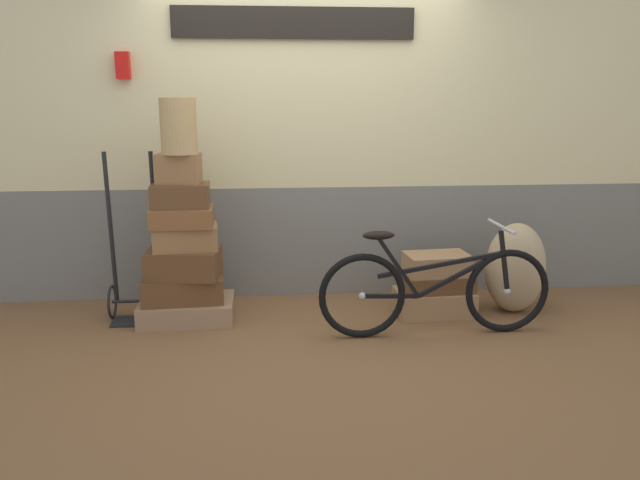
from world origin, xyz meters
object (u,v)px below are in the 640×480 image
(suitcase_6, at_px, (178,169))
(suitcase_3, at_px, (186,237))
(burlap_sack, at_px, (515,268))
(suitcase_7, at_px, (434,302))
(suitcase_5, at_px, (180,195))
(suitcase_9, at_px, (437,264))
(wicker_basket, at_px, (178,126))
(suitcase_0, at_px, (187,310))
(suitcase_2, at_px, (184,263))
(suitcase_8, at_px, (437,282))
(luggage_trolley, at_px, (136,279))
(bicycle, at_px, (435,290))
(suitcase_4, at_px, (182,217))
(suitcase_1, at_px, (184,287))

(suitcase_6, bearing_deg, suitcase_3, -15.03)
(suitcase_3, relative_size, burlap_sack, 0.65)
(suitcase_7, bearing_deg, suitcase_5, 177.39)
(suitcase_9, xyz_separation_m, wicker_basket, (-1.89, -0.00, 1.05))
(suitcase_0, bearing_deg, suitcase_9, -0.45)
(suitcase_3, bearing_deg, burlap_sack, -5.33)
(suitcase_0, relative_size, suitcase_3, 1.50)
(suitcase_2, height_order, suitcase_8, suitcase_2)
(suitcase_2, relative_size, luggage_trolley, 0.41)
(suitcase_7, distance_m, wicker_basket, 2.30)
(suitcase_9, bearing_deg, suitcase_2, 175.46)
(suitcase_5, height_order, bicycle, suitcase_5)
(suitcase_8, distance_m, wicker_basket, 2.23)
(suitcase_6, height_order, suitcase_9, suitcase_6)
(suitcase_5, bearing_deg, luggage_trolley, 165.92)
(suitcase_3, distance_m, suitcase_6, 0.50)
(wicker_basket, height_order, burlap_sack, wicker_basket)
(suitcase_2, xyz_separation_m, wicker_basket, (0.01, 0.01, 0.99))
(suitcase_4, bearing_deg, burlap_sack, -1.37)
(suitcase_1, xyz_separation_m, suitcase_5, (0.02, -0.03, 0.69))
(suitcase_8, bearing_deg, wicker_basket, 176.33)
(wicker_basket, xyz_separation_m, bicycle, (1.75, -0.44, -1.11))
(suitcase_7, xyz_separation_m, burlap_sack, (0.63, 0.01, 0.26))
(suitcase_4, distance_m, suitcase_9, 1.94)
(suitcase_2, relative_size, suitcase_8, 1.00)
(suitcase_5, height_order, burlap_sack, suitcase_5)
(burlap_sack, bearing_deg, suitcase_7, -178.88)
(suitcase_1, xyz_separation_m, suitcase_4, (0.02, -0.05, 0.54))
(suitcase_1, height_order, bicycle, bicycle)
(suitcase_0, bearing_deg, wicker_basket, -46.11)
(suitcase_0, relative_size, suitcase_9, 1.44)
(burlap_sack, bearing_deg, suitcase_4, -179.84)
(bicycle, bearing_deg, wicker_basket, 165.81)
(suitcase_0, bearing_deg, suitcase_1, 131.40)
(suitcase_2, relative_size, suitcase_7, 0.89)
(suitcase_2, relative_size, suitcase_9, 1.09)
(luggage_trolley, bearing_deg, suitcase_9, -1.88)
(suitcase_0, xyz_separation_m, wicker_basket, (0.00, -0.00, 1.36))
(wicker_basket, xyz_separation_m, luggage_trolley, (-0.38, 0.08, -1.13))
(suitcase_0, xyz_separation_m, bicycle, (1.76, -0.45, 0.25))
(suitcase_6, xyz_separation_m, suitcase_7, (1.89, -0.04, -1.04))
(bicycle, bearing_deg, suitcase_4, 166.49)
(suitcase_6, xyz_separation_m, burlap_sack, (2.52, -0.03, -0.79))
(burlap_sack, bearing_deg, suitcase_6, 179.28)
(suitcase_3, bearing_deg, bicycle, -19.34)
(suitcase_3, height_order, suitcase_5, suitcase_5)
(suitcase_4, xyz_separation_m, suitcase_7, (1.88, -0.01, -0.70))
(suitcase_0, bearing_deg, suitcase_6, 136.87)
(suitcase_2, xyz_separation_m, suitcase_8, (1.90, 0.02, -0.20))
(suitcase_2, distance_m, burlap_sack, 2.51)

